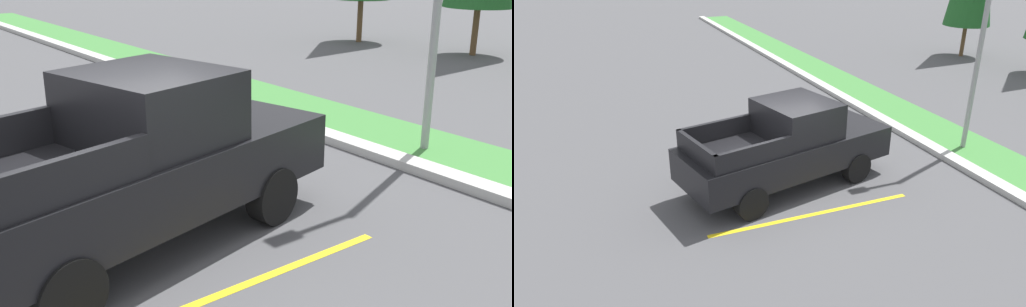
{
  "view_description": "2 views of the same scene",
  "coord_description": "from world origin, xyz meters",
  "views": [
    {
      "loc": [
        5.7,
        -2.74,
        3.48
      ],
      "look_at": [
        -0.53,
        2.02,
        0.8
      ],
      "focal_mm": 43.22,
      "sensor_mm": 36.0,
      "label": 1
    },
    {
      "loc": [
        9.2,
        -4.04,
        5.58
      ],
      "look_at": [
        -0.39,
        -0.25,
        0.97
      ],
      "focal_mm": 33.79,
      "sensor_mm": 36.0,
      "label": 2
    }
  ],
  "objects": [
    {
      "name": "pickup_truck_main",
      "position": [
        -0.54,
        0.27,
        1.04
      ],
      "size": [
        3.02,
        5.51,
        2.1
      ],
      "color": "black",
      "rests_on": "ground"
    },
    {
      "name": "parking_line_far",
      "position": [
        1.02,
        0.22,
        0.0
      ],
      "size": [
        0.12,
        4.8,
        0.01
      ],
      "primitive_type": "cube",
      "color": "yellow",
      "rests_on": "ground"
    },
    {
      "name": "parking_line_near",
      "position": [
        -2.08,
        0.22,
        0.0
      ],
      "size": [
        0.12,
        4.8,
        0.01
      ],
      "primitive_type": "cube",
      "color": "yellow",
      "rests_on": "ground"
    },
    {
      "name": "curb_strip",
      "position": [
        0.0,
        5.0,
        0.07
      ],
      "size": [
        56.0,
        0.4,
        0.15
      ],
      "primitive_type": "cube",
      "color": "#B2B2AD",
      "rests_on": "ground"
    },
    {
      "name": "traffic_cone",
      "position": [
        -3.58,
        0.11,
        0.29
      ],
      "size": [
        0.36,
        0.36,
        0.6
      ],
      "color": "orange",
      "rests_on": "ground"
    },
    {
      "name": "grass_median",
      "position": [
        0.0,
        6.1,
        0.03
      ],
      "size": [
        56.0,
        1.8,
        0.06
      ],
      "primitive_type": "cube",
      "color": "#42843D",
      "rests_on": "ground"
    },
    {
      "name": "street_light",
      "position": [
        -0.7,
        5.74,
        3.84
      ],
      "size": [
        0.24,
        1.49,
        6.59
      ],
      "color": "gray",
      "rests_on": "ground"
    },
    {
      "name": "ground_plane",
      "position": [
        0.0,
        0.0,
        0.0
      ],
      "size": [
        120.0,
        120.0,
        0.0
      ],
      "primitive_type": "plane",
      "color": "#4C4C4F"
    }
  ]
}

